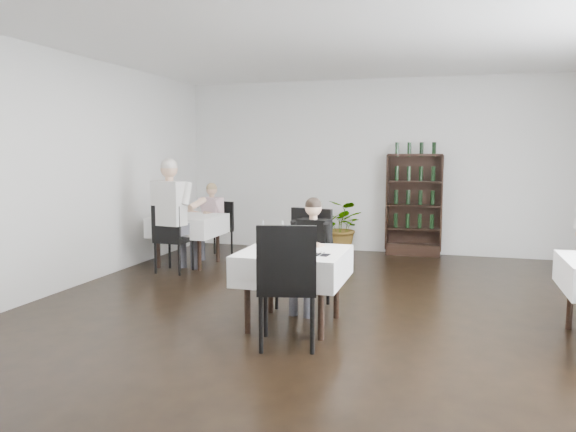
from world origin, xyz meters
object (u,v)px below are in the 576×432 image
object	(u,v)px
main_table	(294,265)
diner_main	(311,246)
wine_shelf	(414,206)
potted_tree	(342,226)

from	to	relation	value
main_table	diner_main	xyz separation A→B (m)	(0.04, 0.55, 0.11)
wine_shelf	diner_main	xyz separation A→B (m)	(-0.86, -3.76, -0.12)
wine_shelf	potted_tree	bearing A→B (deg)	-174.61
wine_shelf	main_table	xyz separation A→B (m)	(-0.90, -4.31, -0.23)
main_table	diner_main	size ratio (longest dim) A/B	0.82
wine_shelf	potted_tree	world-z (taller)	wine_shelf
main_table	potted_tree	distance (m)	4.21
wine_shelf	main_table	distance (m)	4.41
diner_main	potted_tree	bearing A→B (deg)	95.47
main_table	potted_tree	bearing A→B (deg)	94.25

